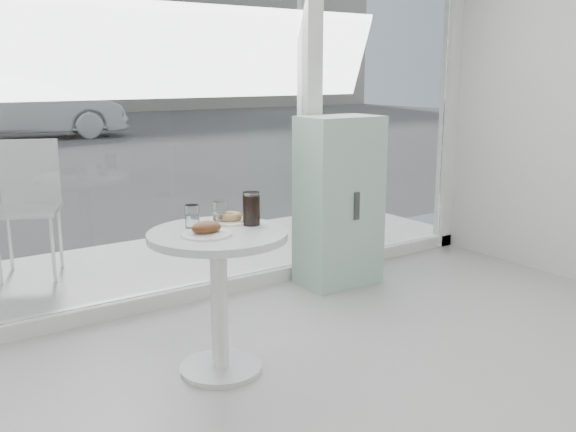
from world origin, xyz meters
TOP-DOWN VIEW (x-y plane):
  - storefront at (0.07, 3.00)m, footprint 5.00×0.14m
  - main_table at (-0.50, 1.90)m, footprint 0.72×0.72m
  - patio_deck at (0.00, 3.80)m, footprint 5.60×1.60m
  - mint_cabinet at (0.95, 2.70)m, footprint 0.59×0.42m
  - patio_chair at (-0.92, 4.11)m, footprint 0.58×0.58m
  - car_silver at (1.72, 15.23)m, footprint 4.48×2.04m
  - plate_fritter at (-0.58, 1.86)m, footprint 0.26×0.26m
  - plate_donut at (-0.34, 2.04)m, footprint 0.22×0.22m
  - water_tumbler_a at (-0.56, 2.05)m, footprint 0.07×0.07m
  - water_tumbler_b at (-0.40, 2.06)m, footprint 0.07×0.07m
  - cola_glass at (-0.28, 1.93)m, footprint 0.09×0.09m

SIDE VIEW (x-z plane):
  - patio_deck at x=0.00m, z-range 0.00..0.05m
  - main_table at x=-0.50m, z-range 0.17..0.94m
  - patio_chair at x=-0.92m, z-range 0.12..1.14m
  - mint_cabinet at x=0.95m, z-range 0.00..1.26m
  - car_silver at x=1.72m, z-range 0.00..1.42m
  - plate_donut at x=-0.34m, z-range 0.76..0.82m
  - plate_fritter at x=-0.58m, z-range 0.76..0.83m
  - water_tumbler_b at x=-0.40m, z-range 0.76..0.88m
  - water_tumbler_a at x=-0.56m, z-range 0.76..0.88m
  - cola_glass at x=-0.28m, z-range 0.77..0.94m
  - storefront at x=0.07m, z-range 0.21..3.21m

